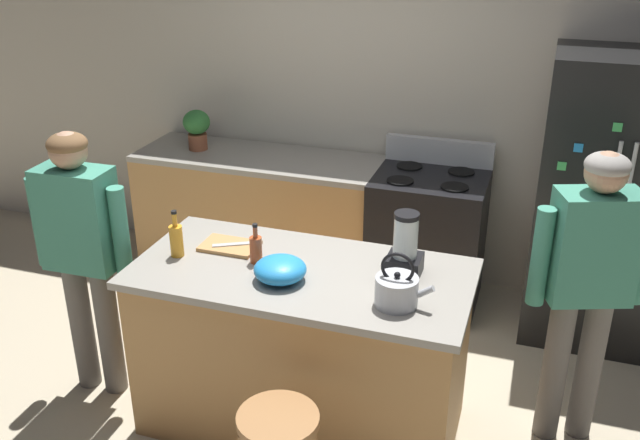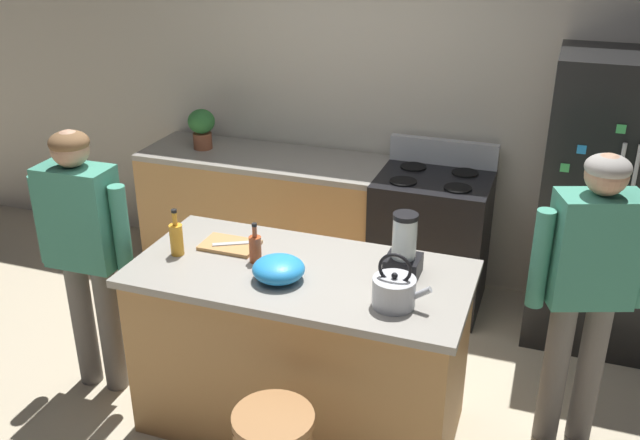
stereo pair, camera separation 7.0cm
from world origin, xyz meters
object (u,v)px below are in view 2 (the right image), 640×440
object	(u,v)px
mixing_bowl	(279,269)
chef_knife	(233,243)
kitchen_island	(301,349)
blender_appliance	(404,250)
person_by_island_left	(84,240)
potted_plant	(202,126)
stove_range	(430,240)
tea_kettle	(394,291)
cutting_board	(230,245)
bottle_soda	(176,238)
bottle_cooking_sauce	(255,248)
person_by_sink_right	(589,278)
refrigerator	(615,205)

from	to	relation	value
mixing_bowl	chef_knife	bearing A→B (deg)	146.36
kitchen_island	blender_appliance	size ratio (longest dim) A/B	5.18
person_by_island_left	potted_plant	world-z (taller)	person_by_island_left
blender_appliance	stove_range	bearing A→B (deg)	94.72
person_by_island_left	tea_kettle	world-z (taller)	person_by_island_left
kitchen_island	person_by_island_left	size ratio (longest dim) A/B	1.09
cutting_board	chef_knife	world-z (taller)	chef_knife
bottle_soda	stove_range	bearing A→B (deg)	56.21
kitchen_island	bottle_cooking_sauce	size ratio (longest dim) A/B	7.95
tea_kettle	bottle_cooking_sauce	bearing A→B (deg)	166.66
person_by_sink_right	chef_knife	bearing A→B (deg)	-172.28
blender_appliance	bottle_soda	world-z (taller)	blender_appliance
cutting_board	person_by_sink_right	bearing A→B (deg)	7.64
potted_plant	mixing_bowl	distance (m)	2.13
kitchen_island	cutting_board	world-z (taller)	cutting_board
bottle_soda	tea_kettle	distance (m)	1.21
bottle_cooking_sauce	kitchen_island	bearing A→B (deg)	-2.77
blender_appliance	cutting_board	bearing A→B (deg)	-179.61
stove_range	blender_appliance	world-z (taller)	blender_appliance
kitchen_island	potted_plant	size ratio (longest dim) A/B	5.73
stove_range	blender_appliance	size ratio (longest dim) A/B	3.43
mixing_bowl	tea_kettle	world-z (taller)	tea_kettle
kitchen_island	mixing_bowl	xyz separation A→B (m)	(-0.06, -0.13, 0.53)
potted_plant	person_by_sink_right	bearing A→B (deg)	-23.35
person_by_island_left	bottle_soda	world-z (taller)	person_by_island_left
blender_appliance	mixing_bowl	world-z (taller)	blender_appliance
person_by_island_left	cutting_board	size ratio (longest dim) A/B	5.27
stove_range	bottle_cooking_sauce	xyz separation A→B (m)	(-0.63, -1.51, 0.54)
person_by_island_left	bottle_soda	xyz separation A→B (m)	(0.58, 0.02, 0.09)
kitchen_island	potted_plant	world-z (taller)	potted_plant
potted_plant	person_by_island_left	bearing A→B (deg)	-85.27
cutting_board	tea_kettle	bearing A→B (deg)	-16.60
mixing_bowl	cutting_board	size ratio (longest dim) A/B	0.87
stove_range	tea_kettle	size ratio (longest dim) A/B	4.12
chef_knife	bottle_cooking_sauce	bearing A→B (deg)	-58.95
bottle_soda	person_by_island_left	bearing A→B (deg)	-177.67
bottle_cooking_sauce	cutting_board	distance (m)	0.24
potted_plant	blender_appliance	world-z (taller)	blender_appliance
kitchen_island	refrigerator	xyz separation A→B (m)	(1.52, 1.50, 0.45)
tea_kettle	blender_appliance	bearing A→B (deg)	95.75
refrigerator	potted_plant	distance (m)	2.91
bottle_soda	chef_knife	distance (m)	0.30
person_by_island_left	tea_kettle	size ratio (longest dim) A/B	5.74
stove_range	bottle_soda	world-z (taller)	bottle_soda
cutting_board	stove_range	bearing A→B (deg)	59.30
kitchen_island	bottle_soda	world-z (taller)	bottle_soda
kitchen_island	bottle_cooking_sauce	distance (m)	0.61
person_by_island_left	potted_plant	size ratio (longest dim) A/B	5.27
bottle_cooking_sauce	chef_knife	xyz separation A→B (m)	(-0.18, 0.11, -0.06)
tea_kettle	cutting_board	world-z (taller)	tea_kettle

